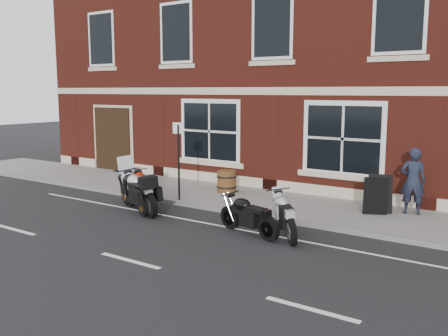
{
  "coord_description": "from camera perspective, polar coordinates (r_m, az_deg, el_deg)",
  "views": [
    {
      "loc": [
        7.1,
        -9.89,
        3.42
      ],
      "look_at": [
        -0.87,
        1.6,
        1.24
      ],
      "focal_mm": 40.0,
      "sensor_mm": 36.0,
      "label": 1
    }
  ],
  "objects": [
    {
      "name": "kerb",
      "position": [
        13.77,
        2.54,
        -5.27
      ],
      "size": [
        30.0,
        0.16,
        0.12
      ],
      "primitive_type": "cube",
      "color": "slate",
      "rests_on": "ground"
    },
    {
      "name": "ground",
      "position": [
        12.65,
        -0.91,
        -6.83
      ],
      "size": [
        80.0,
        80.0,
        0.0
      ],
      "primitive_type": "plane",
      "color": "black",
      "rests_on": "ground"
    },
    {
      "name": "moto_naked_black",
      "position": [
        11.98,
        2.8,
        -5.26
      ],
      "size": [
        1.9,
        0.62,
        0.87
      ],
      "rotation": [
        0.0,
        0.0,
        1.31
      ],
      "color": "black",
      "rests_on": "ground"
    },
    {
      "name": "moto_sport_red",
      "position": [
        15.06,
        -8.96,
        -2.27
      ],
      "size": [
        1.81,
        1.29,
        0.95
      ],
      "rotation": [
        0.0,
        0.0,
        0.97
      ],
      "color": "black",
      "rests_on": "ground"
    },
    {
      "name": "barrel_planter",
      "position": [
        16.28,
        0.3,
        -1.56
      ],
      "size": [
        0.64,
        0.64,
        0.72
      ],
      "color": "#4D3214",
      "rests_on": "sidewalk"
    },
    {
      "name": "moto_sport_black",
      "position": [
        14.6,
        -10.16,
        -2.45
      ],
      "size": [
        2.09,
        1.2,
        1.03
      ],
      "rotation": [
        0.0,
        0.0,
        1.08
      ],
      "color": "black",
      "rests_on": "ground"
    },
    {
      "name": "a_board_sign",
      "position": [
        13.99,
        17.19,
        -2.96
      ],
      "size": [
        0.75,
        0.64,
        1.06
      ],
      "primitive_type": null,
      "rotation": [
        0.0,
        0.0,
        0.41
      ],
      "color": "black",
      "rests_on": "sidewalk"
    },
    {
      "name": "sidewalk",
      "position": [
        15.1,
        5.75,
        -4.05
      ],
      "size": [
        30.0,
        3.0,
        0.12
      ],
      "primitive_type": "cube",
      "color": "slate",
      "rests_on": "ground"
    },
    {
      "name": "pedestrian_left",
      "position": [
        14.27,
        20.79,
        -1.4
      ],
      "size": [
        0.75,
        0.6,
        1.8
      ],
      "primitive_type": "imported",
      "rotation": [
        0.0,
        0.0,
        3.43
      ],
      "color": "black",
      "rests_on": "sidewalk"
    },
    {
      "name": "parking_sign",
      "position": [
        15.05,
        -5.2,
        1.42
      ],
      "size": [
        0.31,
        0.16,
        2.36
      ],
      "rotation": [
        0.0,
        0.0,
        0.43
      ],
      "color": "black",
      "rests_on": "sidewalk"
    },
    {
      "name": "moto_touring_silver",
      "position": [
        14.42,
        -9.66,
        -2.46
      ],
      "size": [
        2.17,
        1.1,
        1.53
      ],
      "rotation": [
        0.0,
        0.0,
        1.14
      ],
      "color": "black",
      "rests_on": "ground"
    },
    {
      "name": "moto_sport_silver",
      "position": [
        11.96,
        7.14,
        -5.16
      ],
      "size": [
        1.41,
        1.7,
        0.94
      ],
      "rotation": [
        0.0,
        0.0,
        0.68
      ],
      "color": "black",
      "rests_on": "ground"
    },
    {
      "name": "pub_building",
      "position": [
        21.75,
        16.0,
        15.34
      ],
      "size": [
        24.0,
        12.0,
        12.0
      ],
      "primitive_type": "cube",
      "color": "#5F1E14",
      "rests_on": "ground"
    }
  ]
}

